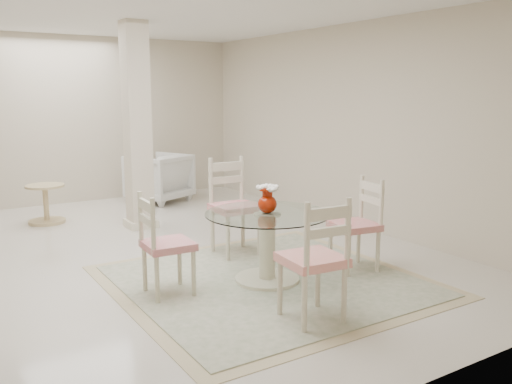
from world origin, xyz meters
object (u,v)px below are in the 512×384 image
dining_table (267,247)px  side_table (46,205)px  dining_chair_south (317,251)px  dining_chair_east (360,217)px  red_vase (268,198)px  dining_chair_north (232,199)px  dining_chair_west (161,237)px  armchair_white (159,178)px  column (137,127)px

dining_table → side_table: bearing=109.4°
dining_table → dining_chair_south: (-0.20, -1.00, 0.24)m
dining_chair_east → side_table: (-2.28, 3.85, -0.30)m
red_vase → dining_table: bearing=146.3°
dining_chair_east → dining_chair_south: (-1.20, -0.80, 0.04)m
dining_chair_north → dining_chair_west: 1.45m
dining_chair_north → dining_chair_west: (-1.19, -0.81, -0.08)m
dining_chair_south → side_table: 4.78m
red_vase → armchair_white: size_ratio=0.31×
column → red_vase: size_ratio=9.77×
dining_table → dining_chair_south: dining_chair_south is taller
dining_chair_north → dining_chair_west: dining_chair_north is taller
dining_table → side_table: 3.86m
column → dining_table: size_ratio=2.29×
column → armchair_white: (0.89, 1.50, -0.95)m
column → dining_chair_south: column is taller
dining_chair_north → armchair_white: dining_chair_north is taller
dining_table → dining_chair_west: bearing=168.9°
column → dining_chair_south: size_ratio=2.40×
red_vase → dining_chair_north: dining_chair_north is taller
dining_chair_east → side_table: bearing=-140.3°
dining_table → armchair_white: (0.63, 4.23, 0.05)m
column → dining_chair_south: (0.06, -3.73, -0.76)m
red_vase → dining_chair_east: 1.05m
dining_chair_east → dining_chair_west: 2.03m
dining_chair_north → dining_chair_east: bearing=-53.9°
column → side_table: 1.77m
dining_table → dining_chair_east: 1.04m
dining_table → red_vase: size_ratio=4.27×
column → dining_table: bearing=-84.6°
dining_chair_west → dining_chair_south: dining_chair_south is taller
dining_chair_west → dining_chair_south: 1.44m
dining_chair_north → armchair_white: size_ratio=1.35×
armchair_white → dining_table: bearing=57.3°
dining_table → dining_chair_north: bearing=79.0°
dining_table → red_vase: red_vase is taller
dining_chair_north → side_table: (-1.48, 2.64, -0.38)m
dining_chair_north → column: bearing=107.3°
side_table → red_vase: bearing=-70.5°
dining_chair_west → side_table: dining_chair_west is taller
column → armchair_white: column is taller
column → armchair_white: 1.99m
dining_chair_south → dining_chair_north: bearing=-96.3°
side_table → column: bearing=-41.8°
dining_chair_west → dining_table: bearing=-98.2°
dining_chair_south → side_table: (-1.09, 4.65, -0.34)m
armchair_white → side_table: armchair_white is taller
red_vase → side_table: 3.91m
dining_chair_north → side_table: dining_chair_north is taller
dining_table → armchair_white: bearing=81.5°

